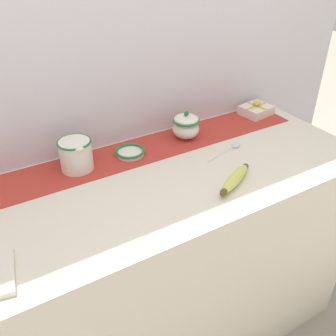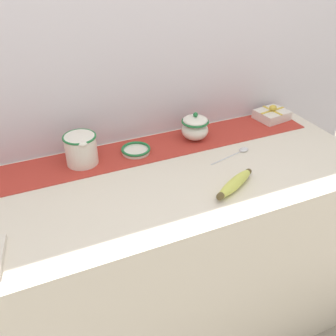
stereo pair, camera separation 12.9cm
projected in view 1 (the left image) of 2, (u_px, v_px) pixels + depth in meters
ground_plane at (167, 330)px, 1.83m from camera, size 12.00×12.00×0.00m
countertop at (167, 265)px, 1.58m from camera, size 1.54×0.63×0.91m
back_wall at (122, 70)px, 1.43m from camera, size 2.34×0.04×2.40m
table_runner at (141, 151)px, 1.49m from camera, size 1.42×0.20×0.00m
cream_pitcher at (76, 154)px, 1.34m from camera, size 0.12×0.14×0.12m
sugar_bowl at (186, 126)px, 1.55m from camera, size 0.11×0.11×0.12m
small_dish at (130, 152)px, 1.45m from camera, size 0.12×0.12×0.02m
banana at (235, 179)px, 1.28m from camera, size 0.20×0.13×0.04m
spoon at (234, 147)px, 1.51m from camera, size 0.20×0.06×0.01m
gift_box at (256, 110)px, 1.76m from camera, size 0.15×0.13×0.07m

